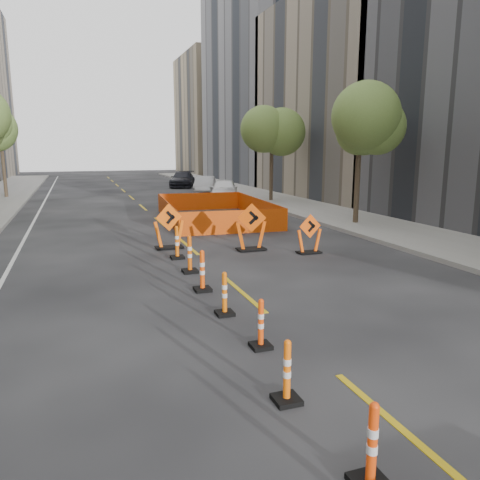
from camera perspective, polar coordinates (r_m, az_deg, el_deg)
name	(u,v)px	position (r m, az deg, el deg)	size (l,w,h in m)	color
ground_plane	(323,362)	(8.27, 10.09, -14.44)	(140.00, 140.00, 0.00)	black
sidewalk_right	(366,223)	(22.70, 15.14, 2.00)	(4.00, 90.00, 0.15)	gray
bld_right_c	(371,99)	(36.85, 15.69, 16.18)	(12.00, 16.00, 14.00)	gray
bld_right_d	(280,85)	(51.46, 4.86, 18.37)	(12.00, 18.00, 20.00)	gray
bld_right_e	(226,116)	(68.43, -1.69, 14.93)	(12.00, 14.00, 16.00)	tan
tree_l_d	(0,133)	(36.76, -27.18, 11.52)	(2.80, 2.80, 5.95)	#382B1E
tree_r_b	(360,125)	(22.11, 14.42, 13.39)	(2.80, 2.80, 5.95)	#382B1E
tree_r_c	(272,132)	(30.95, 3.89, 12.98)	(2.80, 2.80, 5.95)	#382B1E
channelizer_1	(372,445)	(5.53, 15.81, -22.91)	(0.39, 0.39, 0.98)	#F23F0A
channelizer_2	(287,371)	(6.84, 5.76, -15.63)	(0.37, 0.37, 0.94)	#FF660A
channelizer_3	(261,323)	(8.50, 2.56, -10.13)	(0.36, 0.36, 0.92)	#F5440A
channelizer_4	(225,293)	(10.09, -1.89, -6.53)	(0.38, 0.38, 0.96)	orange
channelizer_5	(202,271)	(11.76, -4.62, -3.74)	(0.42, 0.42, 1.05)	#FF4D0A
channelizer_6	(190,254)	(13.51, -6.15, -1.71)	(0.43, 0.43, 1.09)	#E05309
channelizer_7	(177,242)	(15.26, -7.69, -0.28)	(0.43, 0.43, 1.08)	#F0600A
chevron_sign_left	(169,226)	(16.78, -8.67, 1.68)	(1.08, 0.65, 1.63)	#FF5D0A
chevron_sign_center	(251,227)	(16.29, 1.39, 1.59)	(1.11, 0.67, 1.67)	#E54F09
chevron_sign_right	(309,234)	(16.03, 8.46, 0.75)	(0.90, 0.54, 1.36)	#FF540A
safety_fence	(214,210)	(23.34, -3.15, 3.66)	(4.66, 7.93, 0.99)	#FF480D
parked_car_near	(224,189)	(32.04, -1.90, 6.17)	(1.76, 4.37, 1.49)	white
parked_car_mid	(205,185)	(36.68, -4.31, 6.69)	(1.45, 4.15, 1.37)	#ACADB2
parked_car_far	(183,179)	(43.48, -7.02, 7.37)	(1.97, 4.85, 1.41)	black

